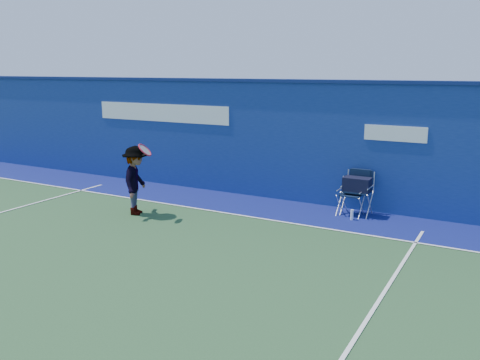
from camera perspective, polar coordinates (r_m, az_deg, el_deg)
The scene contains 8 objects.
ground at distance 9.63m, azimuth -12.39°, elevation -8.20°, with size 80.00×80.00×0.00m, color #284C28.
stadium_wall at distance 13.48m, azimuth 1.96°, elevation 4.77°, with size 24.00×0.50×3.08m.
out_of_bounds_strip at distance 12.83m, azimuth -0.31°, elevation -2.66°, with size 24.00×1.80×0.01m, color navy.
court_lines at distance 10.05m, azimuth -10.14°, elevation -7.13°, with size 24.00×12.00×0.01m.
directors_chair_left at distance 12.10m, azimuth 13.01°, elevation -1.78°, with size 0.61×0.57×1.04m.
directors_chair_right at distance 12.06m, azimuth 12.30°, elevation -2.59°, with size 0.53×0.47×0.89m.
water_bottle at distance 11.72m, azimuth 12.46°, elevation -3.84°, with size 0.07×0.07×0.24m, color white.
tennis_player at distance 12.00m, azimuth -11.61°, elevation -0.03°, with size 1.08×1.19×1.71m.
Camera 1 is at (6.03, -6.72, 3.34)m, focal length 38.00 mm.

